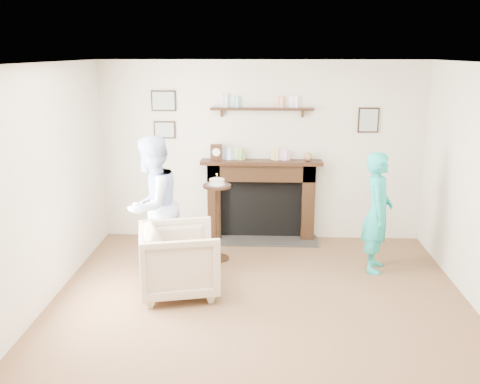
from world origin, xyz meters
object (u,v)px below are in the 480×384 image
Objects in this scene: man at (155,272)px; woman at (374,269)px; armchair at (180,292)px; pedestal_table at (217,207)px.

man is 2.70m from woman.
armchair is 0.68m from man.
pedestal_table is at bearing -31.55° from armchair.
woman is 1.29× the size of pedestal_table.
armchair is at bearing 121.43° from woman.
man is 1.11m from pedestal_table.
woman is (2.29, 0.75, 0.00)m from armchair.
woman is at bearing -84.77° from armchair.
man is at bearing 107.50° from woman.
man is (-0.40, 0.55, 0.00)m from armchair.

